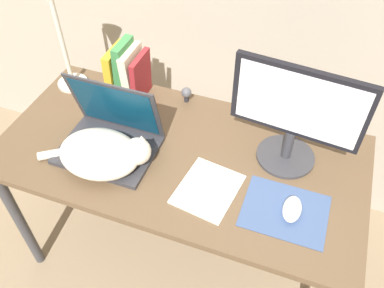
% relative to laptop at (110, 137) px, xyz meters
% --- Properties ---
extents(desk, '(1.37, 0.68, 0.72)m').
position_rel_laptop_xyz_m(desk, '(0.25, 0.06, -0.13)').
color(desk, brown).
rests_on(desk, ground_plane).
extents(laptop, '(0.35, 0.26, 0.27)m').
position_rel_laptop_xyz_m(laptop, '(0.00, 0.00, 0.00)').
color(laptop, '#2D2D33').
rests_on(laptop, desk).
extents(cat, '(0.42, 0.23, 0.13)m').
position_rel_laptop_xyz_m(cat, '(0.02, -0.09, 0.01)').
color(cat, beige).
rests_on(cat, desk).
extents(external_monitor, '(0.45, 0.21, 0.40)m').
position_rel_laptop_xyz_m(external_monitor, '(0.63, 0.17, 0.16)').
color(external_monitor, '#333338').
rests_on(external_monitor, desk).
extents(mousepad, '(0.28, 0.22, 0.00)m').
position_rel_laptop_xyz_m(mousepad, '(0.67, -0.07, -0.05)').
color(mousepad, '#384C75').
rests_on(mousepad, desk).
extents(computer_mouse, '(0.06, 0.11, 0.03)m').
position_rel_laptop_xyz_m(computer_mouse, '(0.69, -0.06, -0.03)').
color(computer_mouse, silver).
rests_on(computer_mouse, mousepad).
extents(book_row, '(0.14, 0.16, 0.25)m').
position_rel_laptop_xyz_m(book_row, '(-0.07, 0.31, 0.06)').
color(book_row, gold).
rests_on(book_row, desk).
extents(desk_lamp, '(0.17, 0.17, 0.53)m').
position_rel_laptop_xyz_m(desk_lamp, '(-0.31, 0.25, 0.31)').
color(desk_lamp, beige).
rests_on(desk_lamp, desk).
extents(notepad, '(0.22, 0.25, 0.01)m').
position_rel_laptop_xyz_m(notepad, '(0.41, -0.07, -0.05)').
color(notepad, silver).
rests_on(notepad, desk).
extents(webcam, '(0.04, 0.04, 0.07)m').
position_rel_laptop_xyz_m(webcam, '(0.17, 0.35, -0.01)').
color(webcam, '#232328').
rests_on(webcam, desk).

